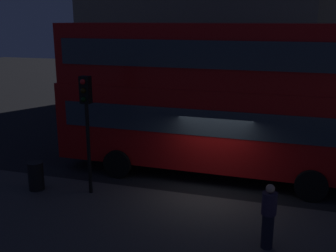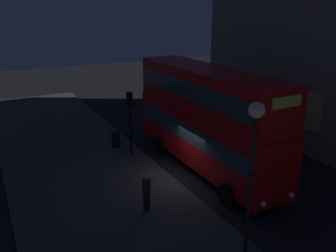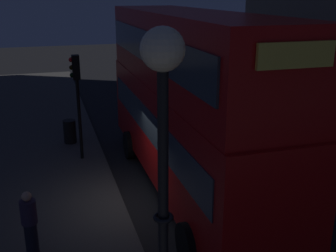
% 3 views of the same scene
% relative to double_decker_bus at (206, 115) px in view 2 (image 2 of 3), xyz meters
% --- Properties ---
extents(ground_plane, '(80.00, 80.00, 0.00)m').
position_rel_double_decker_bus_xyz_m(ground_plane, '(0.56, -1.69, -3.10)').
color(ground_plane, black).
extents(sidewalk_slab, '(44.00, 7.80, 0.12)m').
position_rel_double_decker_bus_xyz_m(sidewalk_slab, '(0.56, -6.04, -3.04)').
color(sidewalk_slab, '#423F3D').
rests_on(sidewalk_slab, ground).
extents(building_with_clock, '(12.64, 10.05, 16.03)m').
position_rel_double_decker_bus_xyz_m(building_with_clock, '(-2.52, 11.27, 4.92)').
color(building_with_clock, gray).
rests_on(building_with_clock, ground).
extents(double_decker_bus, '(11.10, 2.80, 5.54)m').
position_rel_double_decker_bus_xyz_m(double_decker_bus, '(0.00, 0.00, 0.00)').
color(double_decker_bus, '#B20F0F').
rests_on(double_decker_bus, ground).
extents(traffic_light_near_kerb, '(0.32, 0.36, 3.86)m').
position_rel_double_decker_bus_xyz_m(traffic_light_near_kerb, '(-3.21, -3.00, -0.20)').
color(traffic_light_near_kerb, black).
rests_on(traffic_light_near_kerb, sidewalk_slab).
extents(street_lamp, '(0.54, 0.54, 5.56)m').
position_rel_double_decker_bus_xyz_m(street_lamp, '(6.69, -2.71, 1.20)').
color(street_lamp, black).
rests_on(street_lamp, sidewalk_slab).
extents(pedestrian, '(0.37, 0.37, 1.70)m').
position_rel_double_decker_bus_xyz_m(pedestrian, '(2.56, -4.68, -2.11)').
color(pedestrian, black).
rests_on(pedestrian, sidewalk_slab).
extents(litter_bin, '(0.51, 0.51, 0.96)m').
position_rel_double_decker_bus_xyz_m(litter_bin, '(-5.07, -3.28, -2.50)').
color(litter_bin, black).
rests_on(litter_bin, sidewalk_slab).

